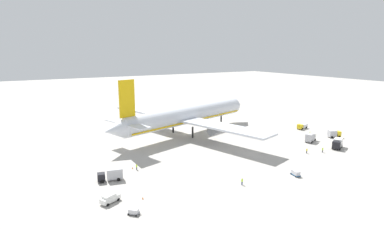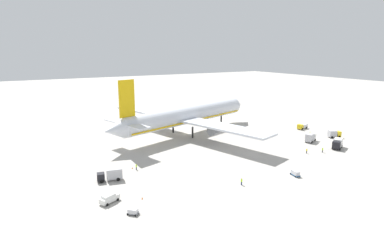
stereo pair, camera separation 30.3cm
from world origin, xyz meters
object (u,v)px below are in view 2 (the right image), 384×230
object	(u,v)px
ground_worker_2	(307,151)
ground_worker_4	(136,167)
baggage_cart_0	(133,211)
baggage_cart_1	(295,173)
service_truck_4	(338,143)
airliner	(186,116)
service_truck_2	(334,134)
traffic_cone_3	(226,112)
ground_worker_1	(323,150)
traffic_cone_4	(142,198)
service_truck_0	(111,174)
baggage_cart_2	(198,108)
ground_worker_0	(310,134)
traffic_cone_0	(132,168)
traffic_cone_1	(130,118)
ground_worker_3	(242,182)
service_van	(109,198)
service_truck_3	(302,126)
traffic_cone_2	(208,112)

from	to	relation	value
ground_worker_2	ground_worker_4	distance (m)	55.66
baggage_cart_0	baggage_cart_1	distance (m)	45.09
service_truck_4	ground_worker_4	world-z (taller)	service_truck_4
airliner	service_truck_2	bearing A→B (deg)	-34.87
service_truck_2	traffic_cone_3	bearing A→B (deg)	95.68
ground_worker_1	ground_worker_2	distance (m)	5.71
service_truck_4	traffic_cone_3	world-z (taller)	service_truck_4
traffic_cone_3	traffic_cone_4	world-z (taller)	same
service_truck_0	baggage_cart_2	distance (m)	105.49
service_truck_0	ground_worker_0	size ratio (longest dim) A/B	4.07
ground_worker_2	traffic_cone_3	world-z (taller)	ground_worker_2
ground_worker_1	traffic_cone_3	xyz separation A→B (m)	(13.26, 72.37, -0.57)
service_truck_0	traffic_cone_3	xyz separation A→B (m)	(80.65, 59.77, -1.38)
airliner	traffic_cone_0	distance (m)	41.19
ground_worker_0	traffic_cone_0	distance (m)	73.46
baggage_cart_2	baggage_cart_1	bearing A→B (deg)	-106.15
traffic_cone_0	traffic_cone_1	bearing A→B (deg)	71.34
service_truck_2	ground_worker_2	distance (m)	26.02
service_truck_4	ground_worker_0	world-z (taller)	service_truck_4
ground_worker_1	traffic_cone_1	distance (m)	91.75
service_truck_4	baggage_cart_0	size ratio (longest dim) A/B	2.53
baggage_cart_1	ground_worker_0	world-z (taller)	ground_worker_0
ground_worker_3	traffic_cone_0	xyz separation A→B (m)	(-20.15, 24.36, -0.63)
ground_worker_2	traffic_cone_4	xyz separation A→B (m)	(-58.90, -3.39, -0.58)
airliner	traffic_cone_0	bearing A→B (deg)	-141.32
service_truck_4	ground_worker_3	distance (m)	48.86
baggage_cart_0	traffic_cone_4	xyz separation A→B (m)	(4.09, 5.36, -0.40)
service_truck_0	ground_worker_2	world-z (taller)	service_truck_0
service_van	traffic_cone_4	xyz separation A→B (m)	(6.85, -2.22, -0.76)
ground_worker_4	ground_worker_2	bearing A→B (deg)	-14.93
traffic_cone_1	baggage_cart_1	bearing A→B (deg)	-81.30
airliner	service_van	bearing A→B (deg)	-135.47
baggage_cart_1	service_truck_3	bearing A→B (deg)	38.89
service_truck_0	service_truck_4	bearing A→B (deg)	-8.96
ground_worker_2	traffic_cone_0	size ratio (longest dim) A/B	3.07
traffic_cone_0	ground_worker_0	bearing A→B (deg)	-1.09
ground_worker_3	traffic_cone_3	size ratio (longest dim) A/B	3.23
traffic_cone_0	airliner	bearing A→B (deg)	38.68
service_van	ground_worker_0	distance (m)	86.09
ground_worker_2	ground_worker_0	bearing A→B (deg)	37.03
traffic_cone_0	traffic_cone_3	distance (m)	91.29
ground_worker_0	service_truck_0	bearing A→B (deg)	-177.39
ground_worker_0	traffic_cone_1	distance (m)	84.62
service_truck_3	ground_worker_3	world-z (taller)	service_truck_3
traffic_cone_2	baggage_cart_1	bearing A→B (deg)	-107.84
service_truck_4	baggage_cart_2	bearing A→B (deg)	92.21
service_truck_4	baggage_cart_1	bearing A→B (deg)	-162.72
airliner	ground_worker_2	bearing A→B (deg)	-60.84
service_truck_4	ground_worker_0	bearing A→B (deg)	72.36
baggage_cart_0	ground_worker_1	bearing A→B (deg)	5.64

